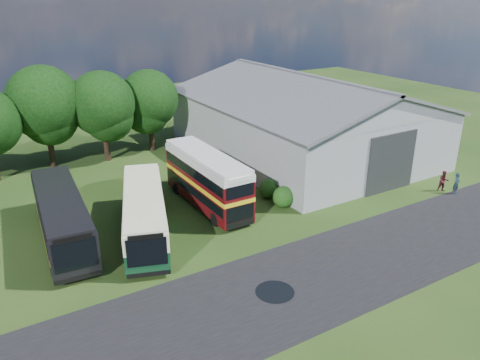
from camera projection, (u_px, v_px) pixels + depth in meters
ground at (267, 260)px, 29.18m from camera, size 120.00×120.00×0.00m
asphalt_road at (336, 269)px, 28.23m from camera, size 60.00×8.00×0.02m
puddle at (275, 292)px, 26.07m from camera, size 2.20×2.20×0.01m
storage_shed at (302, 113)px, 47.52m from camera, size 18.80×24.80×8.15m
tree_mid at (44, 103)px, 42.76m from camera, size 6.80×6.80×9.60m
tree_right_a at (102, 104)px, 44.55m from camera, size 6.26×6.26×8.83m
tree_right_b at (149, 99)px, 47.67m from camera, size 5.98×5.98×8.45m
shrub_front at (283, 206)px, 36.63m from camera, size 1.70×1.70×1.70m
shrub_mid at (269, 197)px, 38.22m from camera, size 1.60×1.60×1.60m
bus_green_single at (144, 213)px, 31.63m from camera, size 6.22×11.71×3.16m
bus_maroon_double at (207, 180)px, 35.94m from camera, size 2.56×9.96×4.28m
bus_dark_single at (62, 217)px, 30.95m from camera, size 3.66×12.03×3.27m
visitor_a at (457, 184)px, 38.50m from camera, size 0.75×0.57×1.83m
visitor_b at (444, 182)px, 38.98m from camera, size 1.09×1.02×1.79m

